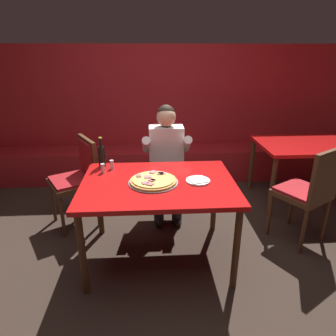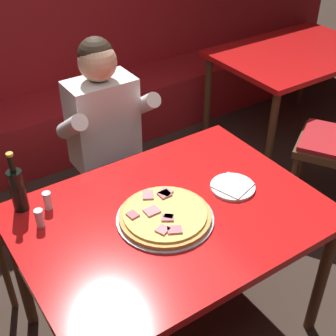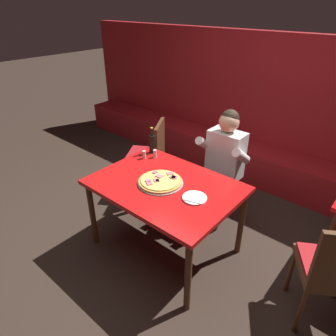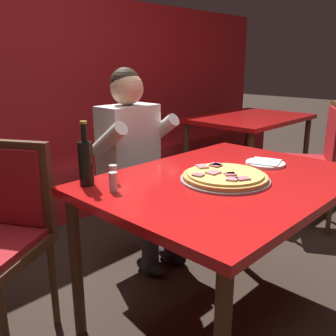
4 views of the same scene
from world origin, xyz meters
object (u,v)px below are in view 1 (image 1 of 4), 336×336
object	(u,v)px
shaker_parmesan	(112,165)
dining_chair_far_left	(310,188)
main_dining_table	(158,190)
dining_chair_far_right	(78,175)
pizza	(153,181)
plate_white_paper	(198,180)
shaker_oregano	(103,169)
diner_seated_blue_shirt	(167,158)
beer_bottle	(102,156)
background_dining_table	(309,150)

from	to	relation	value
shaker_parmesan	dining_chair_far_left	world-z (taller)	dining_chair_far_left
main_dining_table	dining_chair_far_right	xyz separation A→B (m)	(-0.84, 0.68, -0.12)
pizza	main_dining_table	bearing A→B (deg)	25.44
plate_white_paper	dining_chair_far_left	bearing A→B (deg)	8.57
dining_chair_far_left	main_dining_table	bearing A→B (deg)	-173.98
shaker_oregano	diner_seated_blue_shirt	bearing A→B (deg)	41.23
beer_bottle	diner_seated_blue_shirt	size ratio (longest dim) A/B	0.23
plate_white_paper	dining_chair_far_right	size ratio (longest dim) A/B	0.22
diner_seated_blue_shirt	shaker_oregano	bearing A→B (deg)	-138.77
beer_bottle	background_dining_table	xyz separation A→B (m)	(2.41, 0.64, -0.20)
main_dining_table	pizza	world-z (taller)	pizza
pizza	beer_bottle	bearing A→B (deg)	139.56
pizza	shaker_oregano	xyz separation A→B (m)	(-0.46, 0.26, 0.02)
shaker_parmesan	background_dining_table	size ratio (longest dim) A/B	0.07
main_dining_table	background_dining_table	bearing A→B (deg)	28.78
dining_chair_far_right	background_dining_table	bearing A→B (deg)	7.45
pizza	dining_chair_far_right	xyz separation A→B (m)	(-0.80, 0.70, -0.22)
plate_white_paper	beer_bottle	distance (m)	0.96
shaker_oregano	background_dining_table	xyz separation A→B (m)	(2.38, 0.80, -0.13)
main_dining_table	diner_seated_blue_shirt	world-z (taller)	diner_seated_blue_shirt
dining_chair_far_left	dining_chair_far_right	distance (m)	2.36
main_dining_table	shaker_parmesan	world-z (taller)	shaker_parmesan
main_dining_table	beer_bottle	world-z (taller)	beer_bottle
beer_bottle	shaker_parmesan	xyz separation A→B (m)	(0.10, -0.07, -0.07)
main_dining_table	dining_chair_far_left	xyz separation A→B (m)	(1.46, 0.15, -0.10)
pizza	background_dining_table	xyz separation A→B (m)	(1.92, 1.05, -0.11)
shaker_parmesan	diner_seated_blue_shirt	distance (m)	0.71
pizza	dining_chair_far_left	size ratio (longest dim) A/B	0.42
diner_seated_blue_shirt	dining_chair_far_right	xyz separation A→B (m)	(-0.96, -0.10, -0.13)
plate_white_paper	dining_chair_far_left	world-z (taller)	dining_chair_far_left
beer_bottle	shaker_parmesan	distance (m)	0.14
pizza	background_dining_table	size ratio (longest dim) A/B	0.34
shaker_parmesan	background_dining_table	xyz separation A→B (m)	(2.31, 0.70, -0.13)
background_dining_table	plate_white_paper	bearing A→B (deg)	-145.76
plate_white_paper	shaker_oregano	size ratio (longest dim) A/B	2.44
dining_chair_far_right	background_dining_table	size ratio (longest dim) A/B	0.77
plate_white_paper	diner_seated_blue_shirt	world-z (taller)	diner_seated_blue_shirt
main_dining_table	background_dining_table	xyz separation A→B (m)	(1.88, 1.03, -0.01)
main_dining_table	shaker_parmesan	distance (m)	0.55
plate_white_paper	dining_chair_far_right	distance (m)	1.38
plate_white_paper	background_dining_table	size ratio (longest dim) A/B	0.17
dining_chair_far_right	main_dining_table	bearing A→B (deg)	-38.84
background_dining_table	pizza	bearing A→B (deg)	-151.29
pizza	diner_seated_blue_shirt	size ratio (longest dim) A/B	0.33
dining_chair_far_right	dining_chair_far_left	bearing A→B (deg)	-12.82
plate_white_paper	shaker_parmesan	world-z (taller)	shaker_parmesan
background_dining_table	dining_chair_far_right	bearing A→B (deg)	-172.55
dining_chair_far_left	background_dining_table	distance (m)	0.98
pizza	dining_chair_far_right	bearing A→B (deg)	138.88
beer_bottle	dining_chair_far_left	xyz separation A→B (m)	(1.98, -0.24, -0.29)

